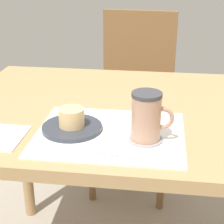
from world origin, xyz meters
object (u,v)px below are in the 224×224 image
object	(u,v)px
wooden_chair	(135,94)
pastry_plate	(72,128)
dining_table	(129,131)
coffee_mug	(147,116)
pastry	(72,117)

from	to	relation	value
wooden_chair	pastry_plate	xyz separation A→B (m)	(-0.11, -0.93, 0.25)
dining_table	coffee_mug	world-z (taller)	coffee_mug
wooden_chair	coffee_mug	distance (m)	1.02
coffee_mug	pastry	bearing A→B (deg)	170.21
pastry_plate	coffee_mug	distance (m)	0.22
dining_table	wooden_chair	bearing A→B (deg)	92.54
dining_table	wooden_chair	xyz separation A→B (m)	(-0.03, 0.74, -0.15)
pastry_plate	dining_table	bearing A→B (deg)	52.30
pastry	wooden_chair	bearing A→B (deg)	83.11
dining_table	pastry_plate	world-z (taller)	pastry_plate
wooden_chair	pastry_plate	distance (m)	0.97
wooden_chair	pastry_plate	size ratio (longest dim) A/B	5.51
dining_table	coffee_mug	xyz separation A→B (m)	(0.06, -0.22, 0.16)
dining_table	wooden_chair	size ratio (longest dim) A/B	1.22
wooden_chair	coffee_mug	xyz separation A→B (m)	(0.10, -0.97, 0.31)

